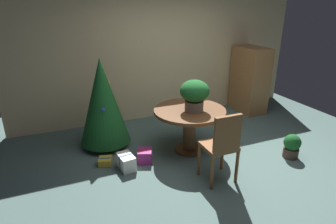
{
  "coord_description": "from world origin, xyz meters",
  "views": [
    {
      "loc": [
        -2.07,
        -3.1,
        2.27
      ],
      "look_at": [
        -0.67,
        0.25,
        0.85
      ],
      "focal_mm": 30.22,
      "sensor_mm": 36.0,
      "label": 1
    }
  ],
  "objects": [
    {
      "name": "round_dining_table",
      "position": [
        -0.19,
        0.54,
        0.55
      ],
      "size": [
        1.12,
        1.12,
        0.72
      ],
      "color": "brown",
      "rests_on": "ground_plane"
    },
    {
      "name": "ground_plane",
      "position": [
        0.0,
        0.0,
        0.0
      ],
      "size": [
        6.6,
        6.6,
        0.0
      ],
      "primitive_type": "plane",
      "color": "#4C6660"
    },
    {
      "name": "wooden_cabinet",
      "position": [
        1.83,
        1.7,
        0.7
      ],
      "size": [
        0.51,
        0.79,
        1.39
      ],
      "color": "#9E6B3D",
      "rests_on": "ground_plane"
    },
    {
      "name": "flower_vase",
      "position": [
        -0.15,
        0.48,
        0.99
      ],
      "size": [
        0.44,
        0.44,
        0.48
      ],
      "color": "#665B51",
      "rests_on": "round_dining_table"
    },
    {
      "name": "potted_plant",
      "position": [
        1.18,
        -0.27,
        0.2
      ],
      "size": [
        0.26,
        0.26,
        0.38
      ],
      "color": "#4C382D",
      "rests_on": "ground_plane"
    },
    {
      "name": "wooden_chair_near",
      "position": [
        -0.19,
        -0.39,
        0.56
      ],
      "size": [
        0.42,
        0.39,
        0.99
      ],
      "color": "brown",
      "rests_on": "ground_plane"
    },
    {
      "name": "gift_box_purple",
      "position": [
        -0.96,
        0.48,
        0.1
      ],
      "size": [
        0.28,
        0.29,
        0.2
      ],
      "color": "#9E287A",
      "rests_on": "ground_plane"
    },
    {
      "name": "gift_box_cream",
      "position": [
        -1.27,
        0.39,
        0.11
      ],
      "size": [
        0.23,
        0.33,
        0.22
      ],
      "color": "silver",
      "rests_on": "ground_plane"
    },
    {
      "name": "back_wall_panel",
      "position": [
        0.0,
        2.2,
        1.3
      ],
      "size": [
        6.0,
        0.1,
        2.6
      ],
      "primitive_type": "cube",
      "color": "beige",
      "rests_on": "ground_plane"
    },
    {
      "name": "holiday_tree",
      "position": [
        -1.4,
        1.24,
        0.78
      ],
      "size": [
        0.82,
        0.82,
        1.48
      ],
      "color": "brown",
      "rests_on": "ground_plane"
    },
    {
      "name": "gift_box_gold",
      "position": [
        -1.53,
        0.63,
        0.05
      ],
      "size": [
        0.24,
        0.24,
        0.11
      ],
      "color": "gold",
      "rests_on": "ground_plane"
    }
  ]
}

